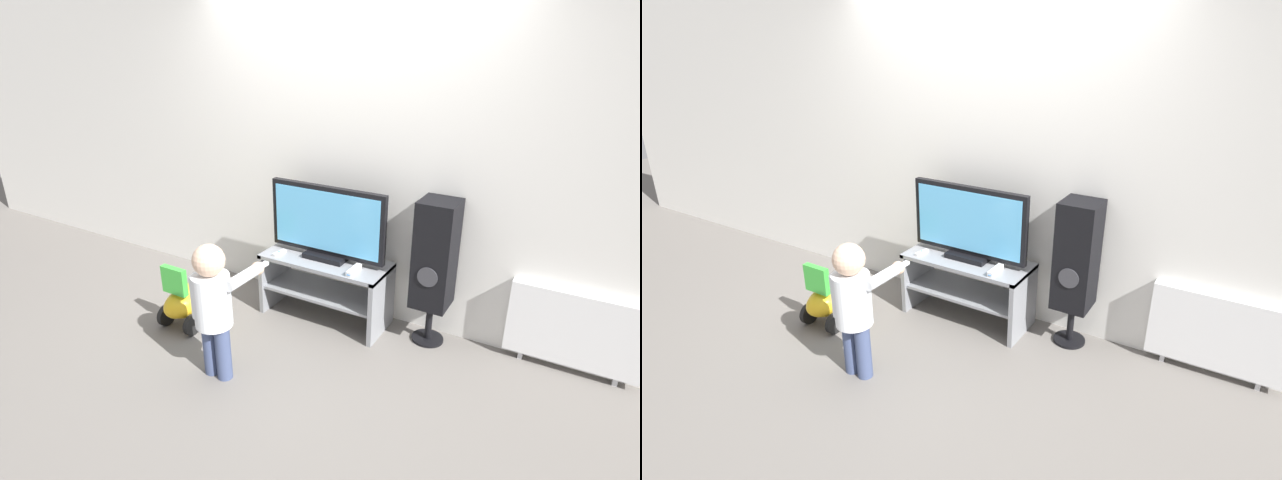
# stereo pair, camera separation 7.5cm
# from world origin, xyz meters

# --- Properties ---
(ground_plane) EXTENTS (16.00, 16.00, 0.00)m
(ground_plane) POSITION_xyz_m (0.00, 0.00, 0.00)
(ground_plane) COLOR slate
(wall_back) EXTENTS (10.00, 0.06, 2.60)m
(wall_back) POSITION_xyz_m (0.00, 0.51, 1.30)
(wall_back) COLOR silver
(wall_back) RESTS_ON ground_plane
(tv_stand) EXTENTS (1.01, 0.43, 0.52)m
(tv_stand) POSITION_xyz_m (0.00, 0.21, 0.34)
(tv_stand) COLOR gray
(tv_stand) RESTS_ON ground_plane
(television) EXTENTS (0.96, 0.20, 0.58)m
(television) POSITION_xyz_m (0.00, 0.23, 0.81)
(television) COLOR black
(television) RESTS_ON tv_stand
(game_console) EXTENTS (0.04, 0.18, 0.04)m
(game_console) POSITION_xyz_m (0.30, 0.11, 0.54)
(game_console) COLOR white
(game_console) RESTS_ON tv_stand
(remote_primary) EXTENTS (0.05, 0.13, 0.03)m
(remote_primary) POSITION_xyz_m (-0.36, 0.10, 0.53)
(remote_primary) COLOR white
(remote_primary) RESTS_ON tv_stand
(child) EXTENTS (0.36, 0.53, 0.96)m
(child) POSITION_xyz_m (-0.25, -0.79, 0.56)
(child) COLOR #3F4C72
(child) RESTS_ON ground_plane
(speaker_tower) EXTENTS (0.26, 0.28, 1.10)m
(speaker_tower) POSITION_xyz_m (0.83, 0.32, 0.69)
(speaker_tower) COLOR black
(speaker_tower) RESTS_ON ground_plane
(ride_on_toy) EXTENTS (0.32, 0.50, 0.53)m
(ride_on_toy) POSITION_xyz_m (-0.89, -0.39, 0.20)
(ride_on_toy) COLOR gold
(ride_on_toy) RESTS_ON ground_plane
(radiator) EXTENTS (0.85, 0.08, 0.59)m
(radiator) POSITION_xyz_m (1.78, 0.44, 0.33)
(radiator) COLOR white
(radiator) RESTS_ON ground_plane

